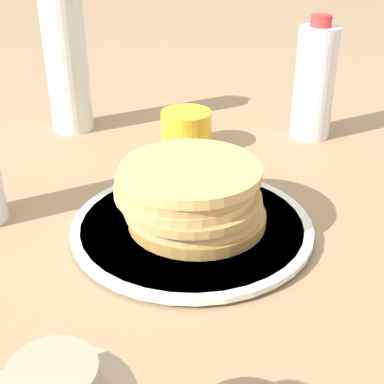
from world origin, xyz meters
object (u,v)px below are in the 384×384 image
at_px(plate, 192,226).
at_px(pancake_stack, 191,194).
at_px(juice_glass, 186,130).
at_px(water_bottle_far, 67,62).
at_px(water_bottle_mid, 314,82).

relative_size(plate, pancake_stack, 1.62).
relative_size(plate, juice_glass, 3.55).
relative_size(plate, water_bottle_far, 1.16).
distance_m(plate, water_bottle_far, 0.42).
distance_m(pancake_stack, water_bottle_far, 0.41).
height_order(pancake_stack, juice_glass, pancake_stack).
bearing_deg(pancake_stack, water_bottle_mid, -136.99).
bearing_deg(plate, water_bottle_mid, -136.49).
bearing_deg(juice_glass, water_bottle_far, -37.26).
height_order(plate, pancake_stack, pancake_stack).
bearing_deg(juice_glass, pancake_stack, 78.39).
bearing_deg(plate, pancake_stack, -83.73).
bearing_deg(water_bottle_mid, juice_glass, 1.36).
distance_m(juice_glass, water_bottle_far, 0.24).
xyz_separation_m(plate, pancake_stack, (0.00, -0.00, 0.04)).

